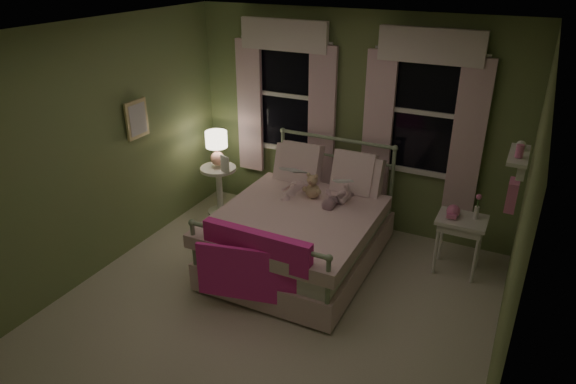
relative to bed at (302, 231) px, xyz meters
The scene contains 18 objects.
room_shell 1.33m from the bed, 83.62° to the right, with size 4.20×4.20×4.20m.
bed is the anchor object (origin of this frame).
pink_throw 1.05m from the bed, 90.00° to the right, with size 1.10×0.28×0.71m.
child_left 0.76m from the bed, 123.60° to the left, with size 0.28×0.18×0.77m, color #F7D1DD.
child_right 0.76m from the bed, 56.40° to the left, with size 0.36×0.28×0.75m, color #F7D1DD.
book_left 0.66m from the bed, 148.52° to the left, with size 0.20×0.27×0.03m, color beige.
book_right 0.63m from the bed, 31.48° to the left, with size 0.20×0.27×0.02m, color beige.
teddy_bear 0.49m from the bed, 90.00° to the left, with size 0.22×0.18×0.30m.
nightstand_left 1.58m from the bed, 158.16° to the left, with size 0.46×0.46×0.65m.
table_lamp 1.68m from the bed, 158.16° to the left, with size 0.27×0.27×0.45m.
book_nightstand 1.48m from the bed, 159.62° to the left, with size 0.16×0.22×0.02m, color beige.
nightstand_right 1.68m from the bed, 19.16° to the left, with size 0.50×0.40×0.64m.
pink_toy 1.61m from the bed, 20.18° to the left, with size 0.14×0.18×0.14m.
bud_vase 1.85m from the bed, 19.41° to the left, with size 0.06×0.06×0.28m.
window_left 1.80m from the bed, 124.70° to the left, with size 1.34×0.13×1.96m.
window_right 1.90m from the bed, 48.27° to the left, with size 1.34×0.13×1.96m.
wall_shelf 2.32m from the bed, ahead, with size 0.15×0.50×0.60m.
framed_picture 2.18m from the bed, 169.02° to the right, with size 0.03×0.32×0.42m.
Camera 1 is at (1.93, -3.51, 3.17)m, focal length 32.00 mm.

